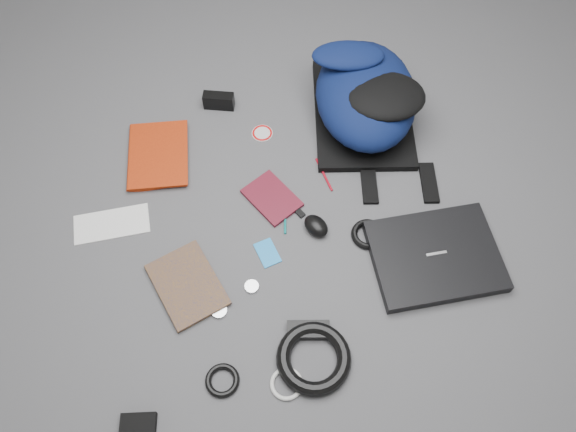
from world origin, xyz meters
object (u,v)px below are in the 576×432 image
object	(u,v)px
backpack	(366,95)
dvd_case	(272,198)
compact_camera	(219,101)
laptop	(435,256)
pouch	(138,432)
textbook_red	(128,158)
comic_book	(161,299)
mouse	(316,226)
power_brick	(308,330)

from	to	relation	value
backpack	dvd_case	xyz separation A→B (m)	(-0.42, -0.22, -0.10)
dvd_case	compact_camera	distance (m)	0.44
laptop	pouch	xyz separation A→B (m)	(-0.96, -0.20, -0.01)
pouch	textbook_red	bearing A→B (deg)	80.19
comic_book	dvd_case	distance (m)	0.48
laptop	textbook_red	xyz separation A→B (m)	(-0.81, 0.68, -0.00)
backpack	laptop	distance (m)	0.60
laptop	textbook_red	world-z (taller)	laptop
backpack	dvd_case	distance (m)	0.48
backpack	mouse	distance (m)	0.50
dvd_case	pouch	xyz separation A→B (m)	(-0.56, -0.57, 0.01)
laptop	compact_camera	world-z (taller)	compact_camera
textbook_red	compact_camera	world-z (taller)	compact_camera
backpack	textbook_red	world-z (taller)	backpack
laptop	dvd_case	distance (m)	0.55
textbook_red	dvd_case	world-z (taller)	textbook_red
textbook_red	mouse	distance (m)	0.68
power_brick	pouch	size ratio (longest dim) A/B	1.31
mouse	comic_book	bearing A→B (deg)	166.77
backpack	mouse	xyz separation A→B (m)	(-0.32, -0.38, -0.09)
dvd_case	mouse	size ratio (longest dim) A/B	2.02
mouse	power_brick	world-z (taller)	mouse
laptop	power_brick	xyz separation A→B (m)	(-0.45, -0.09, -0.00)
mouse	pouch	distance (m)	0.78
textbook_red	comic_book	bearing A→B (deg)	-77.45
backpack	power_brick	distance (m)	0.83
comic_book	compact_camera	size ratio (longest dim) A/B	2.22
dvd_case	power_brick	bearing A→B (deg)	-116.89
backpack	laptop	world-z (taller)	backpack
comic_book	pouch	size ratio (longest dim) A/B	2.58
backpack	compact_camera	distance (m)	0.52
mouse	dvd_case	bearing A→B (deg)	100.94
compact_camera	pouch	xyz separation A→B (m)	(-0.51, -1.00, -0.02)
laptop	compact_camera	distance (m)	0.92
textbook_red	dvd_case	bearing A→B (deg)	-23.18
textbook_red	pouch	bearing A→B (deg)	-85.98
dvd_case	mouse	xyz separation A→B (m)	(0.10, -0.15, 0.02)
mouse	power_brick	xyz separation A→B (m)	(-0.14, -0.31, -0.01)
power_brick	pouch	distance (m)	0.53
comic_book	mouse	distance (m)	0.52
comic_book	backpack	bearing A→B (deg)	16.83
textbook_red	power_brick	bearing A→B (deg)	-50.71
comic_book	power_brick	xyz separation A→B (m)	(0.38, -0.23, 0.01)
textbook_red	power_brick	distance (m)	0.85
pouch	power_brick	bearing A→B (deg)	11.75
laptop	mouse	world-z (taller)	mouse
mouse	pouch	world-z (taller)	mouse
backpack	textbook_red	size ratio (longest dim) A/B	1.95
dvd_case	power_brick	xyz separation A→B (m)	(-0.04, -0.46, 0.01)
mouse	laptop	bearing A→B (deg)	-56.45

